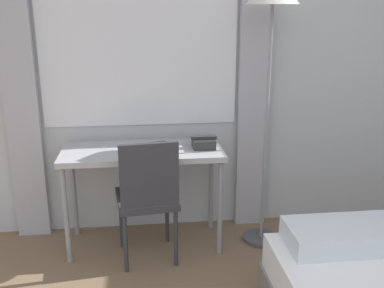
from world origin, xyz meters
TOP-DOWN VIEW (x-y plane):
  - wall_back_with_window at (-0.05, 3.00)m, footprint 5.57×0.13m
  - desk at (-0.42, 2.68)m, footprint 1.14×0.49m
  - desk_chair at (-0.39, 2.43)m, footprint 0.44×0.44m
  - standing_lamp at (0.46, 2.62)m, footprint 0.35×0.35m
  - telephone at (0.02, 2.67)m, footprint 0.18×0.16m
  - book at (-0.33, 2.68)m, footprint 0.24×0.22m

SIDE VIEW (x-z plane):
  - desk_chair at x=-0.39m, z-range 0.06..0.96m
  - desk at x=-0.42m, z-range 0.30..1.04m
  - book at x=-0.33m, z-range 0.75..0.77m
  - telephone at x=0.02m, z-range 0.74..0.83m
  - wall_back_with_window at x=-0.05m, z-range 0.00..2.70m
  - standing_lamp at x=0.46m, z-range 0.70..2.64m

